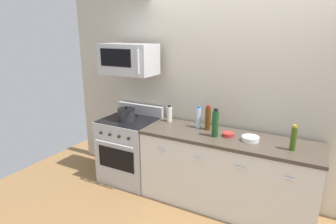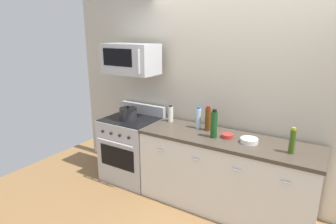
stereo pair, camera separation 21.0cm
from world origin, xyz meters
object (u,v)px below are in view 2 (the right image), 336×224
bowl_white_ceramic (249,140)px  stockpot (128,114)px  bottle_olive_oil (292,141)px  bottle_water_clear (198,118)px  bottle_vinegar_white (171,114)px  bottle_wine_amber (208,119)px  range_oven (132,148)px  bowl_red_small (227,136)px  bottle_wine_green (214,124)px  microwave (131,59)px

bowl_white_ceramic → stockpot: stockpot is taller
bottle_olive_oil → bottle_water_clear: bearing=170.3°
bottle_water_clear → bottle_vinegar_white: bearing=172.7°
bottle_vinegar_white → bottle_wine_amber: bearing=-6.3°
range_oven → bowl_red_small: (1.41, 0.01, 0.47)m
bottle_water_clear → bowl_red_small: bearing=-15.3°
bottle_water_clear → stockpot: (-0.99, -0.18, -0.05)m
bottle_olive_oil → range_oven: bearing=178.3°
bottle_wine_green → bottle_vinegar_white: bottle_wine_green is taller
range_oven → bottle_wine_green: bottle_wine_green is taller
bottle_wine_amber → bowl_white_ceramic: size_ratio=1.61×
range_oven → bottle_olive_oil: (2.12, -0.06, 0.58)m
bowl_red_small → microwave: bearing=178.7°
microwave → bottle_wine_amber: microwave is taller
bottle_wine_green → bottle_vinegar_white: 0.78m
bottle_water_clear → bowl_red_small: size_ratio=2.10×
range_oven → bottle_vinegar_white: 0.80m
microwave → bottle_vinegar_white: (0.54, 0.14, -0.72)m
bowl_red_small → bowl_white_ceramic: bearing=-5.3°
range_oven → bottle_wine_amber: (1.12, 0.12, 0.60)m
bottle_water_clear → microwave: bearing=-175.1°
range_oven → microwave: size_ratio=1.44×
microwave → bottle_water_clear: 1.21m
range_oven → bottle_wine_green: 1.42m
bottle_wine_green → bowl_white_ceramic: (0.40, 0.05, -0.13)m
bottle_wine_amber → bowl_white_ceramic: bearing=-13.5°
range_oven → bottle_olive_oil: bottle_olive_oil is taller
bottle_vinegar_white → bowl_white_ceramic: (1.14, -0.20, -0.08)m
bottle_wine_green → stockpot: (-1.28, 0.01, -0.07)m
bottle_water_clear → bottle_olive_oil: (1.13, -0.19, -0.00)m
bowl_red_small → bowl_white_ceramic: bowl_white_ceramic is taller
bottle_vinegar_white → bowl_white_ceramic: bearing=-9.9°
bottle_wine_amber → bowl_white_ceramic: bottle_wine_amber is taller
bottle_wine_green → stockpot: size_ratio=1.41×
bottle_wine_green → bottle_wine_amber: (-0.16, 0.19, -0.01)m
bottle_wine_amber → microwave: bearing=-176.0°
bottle_wine_amber → bottle_vinegar_white: bottle_wine_amber is taller
bottle_wine_green → bottle_vinegar_white: bearing=161.3°
bottle_water_clear → stockpot: bottle_water_clear is taller
bottle_vinegar_white → stockpot: (-0.54, -0.24, -0.02)m
range_oven → bowl_red_small: size_ratio=7.96×
bottle_vinegar_white → bowl_red_small: bearing=-11.3°
bottle_olive_oil → bottle_wine_green: bearing=179.9°
bottle_water_clear → bottle_olive_oil: bottle_water_clear is taller
range_oven → bottle_water_clear: 1.16m
microwave → stockpot: 0.75m
bottle_olive_oil → bottle_vinegar_white: 1.60m
bottle_water_clear → stockpot: 1.01m
bottle_water_clear → bowl_white_ceramic: bearing=-11.5°
bottle_water_clear → bowl_red_small: (0.42, -0.12, -0.11)m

